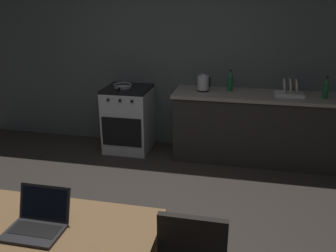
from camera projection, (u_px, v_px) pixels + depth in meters
name	position (u px, v px, depth m)	size (l,w,h in m)	color
ground_plane	(115.00, 249.00, 2.96)	(12.00, 12.00, 0.00)	#2D2823
back_wall	(194.00, 51.00, 4.70)	(6.40, 0.10, 2.70)	#484E4E
kitchen_counter	(257.00, 127.00, 4.51)	(2.16, 0.64, 0.89)	#282623
stove_oven	(129.00, 119.00, 4.85)	(0.60, 0.62, 0.89)	#B7BABF
dining_table	(38.00, 249.00, 1.96)	(1.29, 0.88, 0.74)	brown
laptop	(37.00, 222.00, 2.01)	(0.32, 0.29, 0.22)	#232326
electric_kettle	(203.00, 83.00, 4.47)	(0.17, 0.15, 0.22)	black
bottle	(326.00, 88.00, 4.13)	(0.06, 0.06, 0.26)	#19592D
frying_pan	(123.00, 86.00, 4.68)	(0.25, 0.42, 0.05)	gray
dish_rack	(289.00, 92.00, 4.28)	(0.34, 0.26, 0.21)	silver
bottle_b	(230.00, 81.00, 4.47)	(0.07, 0.07, 0.28)	#19592D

